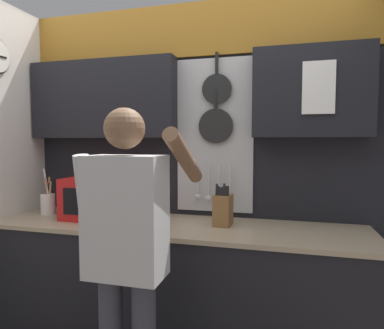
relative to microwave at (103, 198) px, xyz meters
name	(u,v)px	position (x,y,z in m)	size (l,w,h in m)	color
base_cabinet_counter	(175,288)	(0.58, -0.05, -0.60)	(2.57, 0.66, 0.89)	black
back_wall_unit	(185,138)	(0.56, 0.25, 0.45)	(3.14, 0.22, 2.49)	black
microwave	(103,198)	(0.00, 0.00, 0.00)	(0.50, 0.41, 0.30)	red
knife_block	(223,209)	(0.90, 0.00, -0.04)	(0.12, 0.16, 0.29)	brown
utensil_crock	(48,203)	(-0.48, 0.00, -0.06)	(0.11, 0.11, 0.36)	white
person	(127,242)	(0.56, -0.74, -0.08)	(0.54, 0.60, 1.62)	#383842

